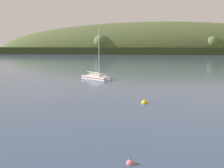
{
  "coord_description": "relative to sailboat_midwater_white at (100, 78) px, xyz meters",
  "views": [
    {
      "loc": [
        1.89,
        6.71,
        6.6
      ],
      "look_at": [
        -2.7,
        42.69,
        1.45
      ],
      "focal_mm": 42.82,
      "sensor_mm": 36.0,
      "label": 1
    }
  ],
  "objects": [
    {
      "name": "sailboat_midwater_white",
      "position": [
        0.0,
        0.0,
        0.0
      ],
      "size": [
        7.47,
        6.34,
        11.03
      ],
      "rotation": [
        0.0,
        0.0,
        5.64
      ],
      "color": "white",
      "rests_on": "ground"
    },
    {
      "name": "mooring_buoy_midchannel",
      "position": [
        8.42,
        -37.94,
        -0.2
      ],
      "size": [
        0.48,
        0.48,
        0.56
      ],
      "color": "#E06675",
      "rests_on": "ground"
    },
    {
      "name": "mooring_buoy_off_fishing_boat",
      "position": [
        9.12,
        -21.39,
        -0.2
      ],
      "size": [
        0.78,
        0.78,
        0.86
      ],
      "color": "yellow",
      "rests_on": "ground"
    },
    {
      "name": "far_shoreline_hill",
      "position": [
        15.18,
        215.05,
        0.06
      ],
      "size": [
        415.58,
        118.9,
        60.34
      ],
      "rotation": [
        0.0,
        0.0,
        -0.04
      ],
      "color": "#35401E",
      "rests_on": "ground"
    }
  ]
}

